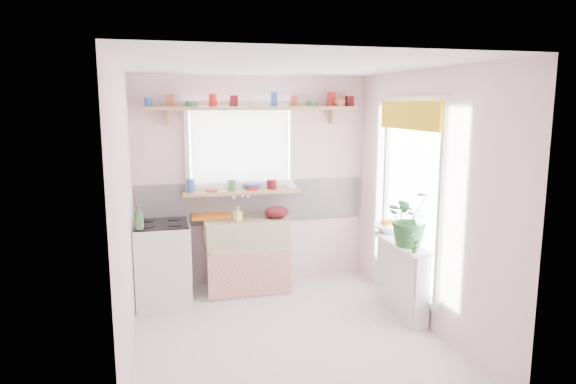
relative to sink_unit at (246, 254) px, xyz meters
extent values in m
plane|color=silver|center=(0.15, -1.29, -0.43)|extent=(3.20, 3.20, 0.00)
plane|color=white|center=(0.15, -1.29, 2.07)|extent=(3.20, 3.20, 0.00)
plane|color=#F9D1D9|center=(0.15, 0.31, 0.82)|extent=(2.80, 0.00, 2.80)
plane|color=#F9D1D9|center=(0.15, -2.89, 0.82)|extent=(2.80, 0.00, 2.80)
plane|color=#F9D1D9|center=(-1.25, -1.29, 0.82)|extent=(0.00, 3.20, 3.20)
plane|color=#F9D1D9|center=(1.55, -1.29, 0.82)|extent=(0.00, 3.20, 3.20)
cube|color=white|center=(0.15, 0.29, 0.57)|extent=(2.74, 0.03, 0.50)
cube|color=#C88188|center=(0.15, 0.29, 0.37)|extent=(2.74, 0.02, 0.12)
cube|color=white|center=(0.00, 0.30, 1.22)|extent=(1.20, 0.01, 1.00)
cube|color=white|center=(0.00, 0.24, 1.22)|extent=(1.15, 0.02, 0.95)
cube|color=white|center=(1.54, -1.09, 0.82)|extent=(0.01, 1.10, 1.90)
cube|color=gold|center=(1.46, -1.09, 1.63)|extent=(0.03, 1.20, 0.28)
cube|color=white|center=(0.00, 0.01, -0.16)|extent=(0.85, 0.55, 0.55)
cube|color=#E04F41|center=(0.00, -0.27, -0.16)|extent=(0.95, 0.02, 0.53)
cube|color=beige|center=(0.00, 0.01, 0.27)|extent=(0.95, 0.55, 0.30)
cylinder|color=silver|center=(0.00, 0.26, 0.67)|extent=(0.03, 0.22, 0.03)
cube|color=white|center=(-0.95, -0.24, 0.02)|extent=(0.58, 0.58, 0.90)
cube|color=black|center=(-0.95, -0.24, 0.47)|extent=(0.56, 0.56, 0.02)
cylinder|color=black|center=(-1.09, -0.38, 0.49)|extent=(0.14, 0.14, 0.01)
cylinder|color=black|center=(-0.81, -0.38, 0.49)|extent=(0.14, 0.14, 0.01)
cylinder|color=black|center=(-1.09, -0.10, 0.49)|extent=(0.14, 0.14, 0.01)
cylinder|color=black|center=(-0.81, -0.10, 0.49)|extent=(0.14, 0.14, 0.01)
cube|color=white|center=(1.45, -1.09, -0.06)|extent=(0.15, 0.90, 0.75)
cube|color=white|center=(1.42, -1.09, 0.33)|extent=(0.22, 0.95, 0.03)
cube|color=tan|center=(0.00, 0.19, 0.71)|extent=(1.40, 0.22, 0.04)
cube|color=tan|center=(0.15, 0.18, 1.69)|extent=(2.52, 0.24, 0.04)
cylinder|color=#3359A5|center=(-1.03, 0.18, 1.77)|extent=(0.11, 0.11, 0.12)
cylinder|color=#A55133|center=(-0.79, 0.18, 1.77)|extent=(0.11, 0.11, 0.12)
cylinder|color=#3F7F4C|center=(-0.56, 0.18, 1.74)|extent=(0.11, 0.11, 0.06)
cylinder|color=red|center=(-0.32, 0.18, 1.77)|extent=(0.11, 0.11, 0.12)
cylinder|color=#590F14|center=(-0.09, 0.18, 1.77)|extent=(0.11, 0.11, 0.12)
cylinder|color=silver|center=(0.15, 0.18, 1.74)|extent=(0.11, 0.11, 0.06)
cylinder|color=#3359A5|center=(0.39, 0.18, 1.77)|extent=(0.11, 0.11, 0.12)
cylinder|color=#A55133|center=(0.62, 0.18, 1.77)|extent=(0.11, 0.11, 0.12)
cylinder|color=#3F7F4C|center=(0.86, 0.18, 1.74)|extent=(0.11, 0.11, 0.06)
cylinder|color=red|center=(1.09, 0.18, 1.77)|extent=(0.11, 0.11, 0.12)
cylinder|color=#590F14|center=(1.33, 0.18, 1.77)|extent=(0.11, 0.11, 0.12)
cylinder|color=#3359A5|center=(-0.62, 0.19, 0.79)|extent=(0.11, 0.11, 0.12)
cylinder|color=#A55133|center=(-0.37, 0.19, 0.79)|extent=(0.11, 0.11, 0.12)
cylinder|color=#3F7F4C|center=(-0.12, 0.19, 0.76)|extent=(0.11, 0.11, 0.06)
cylinder|color=red|center=(0.12, 0.19, 0.79)|extent=(0.11, 0.11, 0.12)
cylinder|color=#590F14|center=(0.37, 0.19, 0.79)|extent=(0.11, 0.11, 0.12)
cylinder|color=silver|center=(0.62, 0.19, 0.76)|extent=(0.11, 0.11, 0.06)
cube|color=orange|center=(-0.38, 0.21, 0.44)|extent=(0.45, 0.35, 0.04)
ellipsoid|color=#510D17|center=(0.38, 0.00, 0.48)|extent=(0.34, 0.34, 0.13)
imported|color=#245A29|center=(1.44, -1.25, 0.63)|extent=(0.54, 0.48, 0.57)
imported|color=white|center=(1.48, -0.69, 0.38)|extent=(0.33, 0.33, 0.08)
imported|color=#305A24|center=(1.36, -1.49, 0.44)|extent=(0.12, 0.10, 0.20)
imported|color=#E3DB65|center=(-0.10, -0.09, 0.50)|extent=(0.10, 0.10, 0.17)
imported|color=beige|center=(0.09, 0.25, 0.78)|extent=(0.15, 0.15, 0.10)
imported|color=#384FB6|center=(0.12, 0.25, 0.76)|extent=(0.26, 0.26, 0.07)
imported|color=#99552F|center=(1.18, 0.12, 1.79)|extent=(0.16, 0.16, 0.15)
imported|color=#39733F|center=(-1.17, -0.46, 0.61)|extent=(0.10, 0.10, 0.25)
sphere|color=orange|center=(1.48, -0.69, 0.44)|extent=(0.08, 0.08, 0.08)
sphere|color=orange|center=(1.54, -0.66, 0.44)|extent=(0.08, 0.08, 0.08)
sphere|color=orange|center=(1.43, -0.67, 0.44)|extent=(0.08, 0.08, 0.08)
cylinder|color=yellow|center=(1.50, -0.74, 0.45)|extent=(0.18, 0.04, 0.10)
camera|label=1|loc=(-0.98, -5.74, 1.75)|focal=32.00mm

